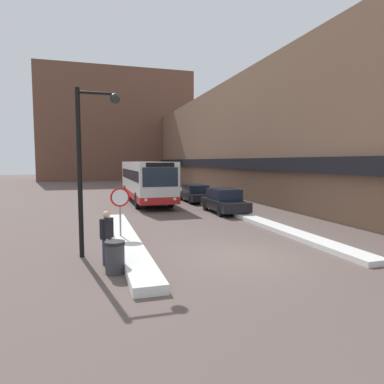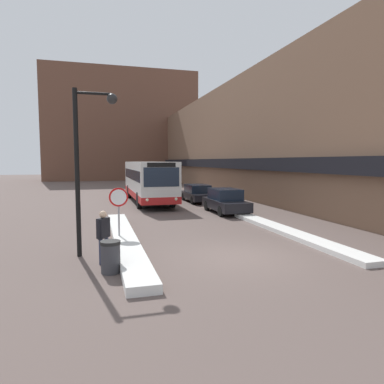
# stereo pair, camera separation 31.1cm
# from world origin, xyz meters

# --- Properties ---
(ground_plane) EXTENTS (160.00, 160.00, 0.00)m
(ground_plane) POSITION_xyz_m (0.00, 0.00, 0.00)
(ground_plane) COLOR brown
(building_row_right) EXTENTS (5.50, 60.00, 10.77)m
(building_row_right) POSITION_xyz_m (9.98, 24.00, 5.37)
(building_row_right) COLOR brown
(building_row_right) RESTS_ON ground_plane
(building_backdrop_far) EXTENTS (26.00, 8.00, 18.91)m
(building_backdrop_far) POSITION_xyz_m (0.00, 52.01, 9.45)
(building_backdrop_far) COLOR brown
(building_backdrop_far) RESTS_ON ground_plane
(snow_bank_left) EXTENTS (0.90, 11.59, 0.27)m
(snow_bank_left) POSITION_xyz_m (-3.60, 3.20, 0.13)
(snow_bank_left) COLOR silver
(snow_bank_left) RESTS_ON ground_plane
(snow_bank_right) EXTENTS (0.90, 10.23, 0.20)m
(snow_bank_right) POSITION_xyz_m (3.60, 2.81, 0.10)
(snow_bank_right) COLOR silver
(snow_bank_right) RESTS_ON ground_plane
(city_bus) EXTENTS (2.63, 11.69, 3.22)m
(city_bus) POSITION_xyz_m (-0.66, 16.48, 1.77)
(city_bus) COLOR silver
(city_bus) RESTS_ON ground_plane
(parked_car_front) EXTENTS (1.82, 4.28, 1.53)m
(parked_car_front) POSITION_xyz_m (3.20, 9.49, 0.76)
(parked_car_front) COLOR black
(parked_car_front) RESTS_ON ground_plane
(parked_car_middle) EXTENTS (1.86, 4.45, 1.39)m
(parked_car_middle) POSITION_xyz_m (3.20, 15.61, 0.70)
(parked_car_middle) COLOR black
(parked_car_middle) RESTS_ON ground_plane
(stop_sign) EXTENTS (0.76, 0.08, 2.21)m
(stop_sign) POSITION_xyz_m (-3.81, 3.29, 1.60)
(stop_sign) COLOR gray
(stop_sign) RESTS_ON ground_plane
(street_lamp) EXTENTS (1.46, 0.36, 5.68)m
(street_lamp) POSITION_xyz_m (-4.96, 1.55, 3.57)
(street_lamp) COLOR black
(street_lamp) RESTS_ON ground_plane
(pedestrian) EXTENTS (0.44, 0.49, 1.71)m
(pedestrian) POSITION_xyz_m (-4.48, 0.47, 1.03)
(pedestrian) COLOR #333851
(pedestrian) RESTS_ON ground_plane
(trash_bin) EXTENTS (0.59, 0.59, 0.95)m
(trash_bin) POSITION_xyz_m (-4.31, -0.54, 0.48)
(trash_bin) COLOR #38383D
(trash_bin) RESTS_ON ground_plane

